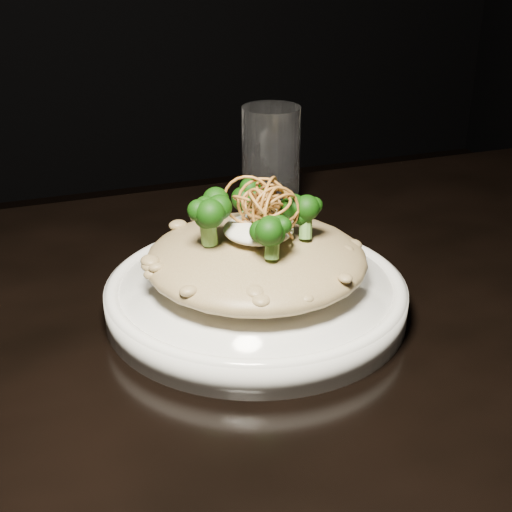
# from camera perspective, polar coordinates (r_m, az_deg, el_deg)

# --- Properties ---
(table) EXTENTS (1.10, 0.80, 0.75)m
(table) POSITION_cam_1_polar(r_m,az_deg,el_deg) (0.66, 3.96, -12.80)
(table) COLOR black
(table) RESTS_ON ground
(plate) EXTENTS (0.27, 0.27, 0.03)m
(plate) POSITION_cam_1_polar(r_m,az_deg,el_deg) (0.64, 0.00, -3.33)
(plate) COLOR white
(plate) RESTS_ON table
(risotto) EXTENTS (0.20, 0.20, 0.04)m
(risotto) POSITION_cam_1_polar(r_m,az_deg,el_deg) (0.63, 0.00, -0.22)
(risotto) COLOR brown
(risotto) RESTS_ON plate
(broccoli) EXTENTS (0.13, 0.13, 0.05)m
(broccoli) POSITION_cam_1_polar(r_m,az_deg,el_deg) (0.60, -0.22, 3.31)
(broccoli) COLOR black
(broccoli) RESTS_ON risotto
(cheese) EXTENTS (0.06, 0.06, 0.02)m
(cheese) POSITION_cam_1_polar(r_m,az_deg,el_deg) (0.61, 0.19, 2.15)
(cheese) COLOR silver
(cheese) RESTS_ON risotto
(shallots) EXTENTS (0.05, 0.05, 0.03)m
(shallots) POSITION_cam_1_polar(r_m,az_deg,el_deg) (0.60, 0.51, 4.23)
(shallots) COLOR brown
(shallots) RESTS_ON cheese
(drinking_glass) EXTENTS (0.09, 0.09, 0.12)m
(drinking_glass) POSITION_cam_1_polar(r_m,az_deg,el_deg) (0.86, 1.20, 7.86)
(drinking_glass) COLOR silver
(drinking_glass) RESTS_ON table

